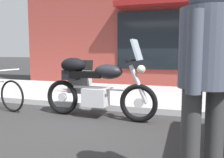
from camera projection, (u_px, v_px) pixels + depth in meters
name	position (u px, v px, depth m)	size (l,w,h in m)	color
ground_plane	(74.00, 126.00, 3.94)	(80.00, 80.00, 0.00)	#2C2C2C
touring_motorcycle	(92.00, 84.00, 4.42)	(2.17, 0.73, 1.41)	black
pedestrian_walking	(205.00, 65.00, 1.73)	(0.49, 0.53, 1.75)	#353535
sandwich_board_sign	(81.00, 77.00, 6.31)	(0.55, 0.40, 0.86)	black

